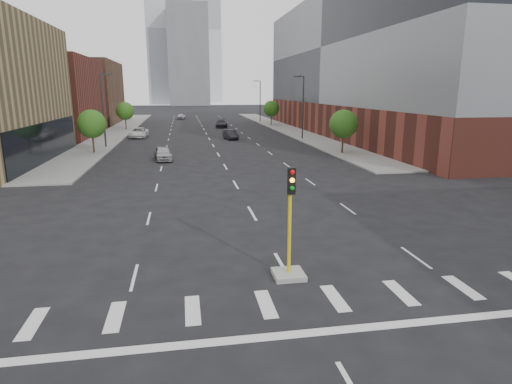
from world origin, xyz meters
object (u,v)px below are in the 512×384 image
object	(u,v)px
car_near_left	(163,153)
car_far_left	(139,133)
car_distant	(181,116)
car_mid_right	(230,134)
median_traffic_signal	(289,254)
car_deep_right	(222,124)

from	to	relation	value
car_near_left	car_far_left	xyz separation A→B (m)	(-4.51, 22.45, 0.03)
car_distant	car_mid_right	bearing A→B (deg)	-72.28
car_near_left	car_mid_right	world-z (taller)	car_near_left
car_mid_right	car_far_left	xyz separation A→B (m)	(-13.57, 4.50, 0.04)
median_traffic_signal	car_deep_right	xyz separation A→B (m)	(3.62, 68.24, -0.22)
median_traffic_signal	car_mid_right	bearing A→B (deg)	86.34
car_far_left	car_distant	size ratio (longest dim) A/B	1.30
car_far_left	car_deep_right	size ratio (longest dim) A/B	1.04
car_deep_right	median_traffic_signal	bearing A→B (deg)	-85.00
car_near_left	median_traffic_signal	bearing A→B (deg)	-85.43
median_traffic_signal	car_deep_right	size ratio (longest dim) A/B	0.85
median_traffic_signal	car_far_left	distance (m)	53.48
car_mid_right	car_far_left	distance (m)	14.29
car_far_left	car_distant	world-z (taller)	car_far_left
car_mid_right	car_deep_right	xyz separation A→B (m)	(0.55, 20.30, 0.05)
car_near_left	car_distant	world-z (taller)	car_near_left
car_deep_right	car_far_left	bearing A→B (deg)	-123.74
car_near_left	car_deep_right	bearing A→B (deg)	69.16
car_far_left	car_distant	bearing A→B (deg)	83.92
car_near_left	car_deep_right	distance (m)	39.44
car_deep_right	car_distant	xyz separation A→B (m)	(-7.70, 24.78, -0.05)
median_traffic_signal	car_mid_right	size ratio (longest dim) A/B	1.03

